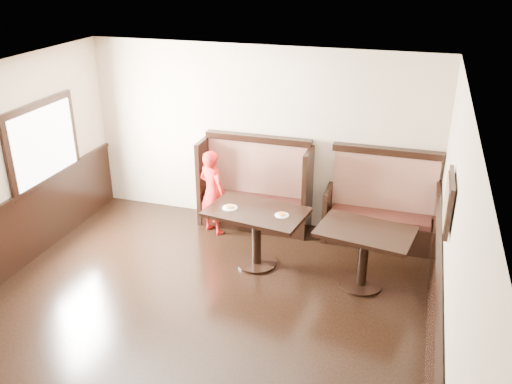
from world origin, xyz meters
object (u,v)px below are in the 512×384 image
at_px(booth_neighbor, 381,213).
at_px(booth_main, 256,194).
at_px(child, 213,192).
at_px(table_main, 256,223).
at_px(table_neighbor, 364,244).

bearing_deg(booth_neighbor, booth_main, 179.95).
bearing_deg(booth_main, child, -141.06).
bearing_deg(table_main, booth_neighbor, 45.21).
relative_size(booth_neighbor, child, 1.23).
xyz_separation_m(table_main, child, (-0.93, 0.73, 0.03)).
distance_m(table_neighbor, child, 2.54).
relative_size(booth_neighbor, table_neighbor, 1.28).
xyz_separation_m(booth_neighbor, table_neighbor, (-0.10, -1.28, 0.13)).
xyz_separation_m(booth_neighbor, child, (-2.50, -0.44, 0.19)).
distance_m(booth_main, booth_neighbor, 1.95).
distance_m(booth_neighbor, child, 2.55).
bearing_deg(booth_neighbor, table_main, -143.26).
bearing_deg(child, booth_neighbor, -145.42).
xyz_separation_m(booth_main, table_main, (0.38, -1.18, 0.12)).
relative_size(booth_main, table_neighbor, 1.35).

